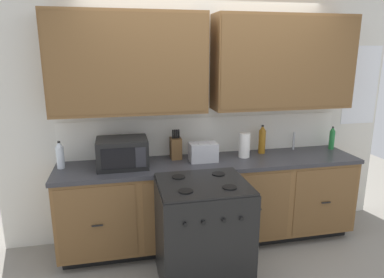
% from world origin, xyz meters
% --- Properties ---
extents(ground_plane, '(8.00, 8.00, 0.00)m').
position_xyz_m(ground_plane, '(0.00, 0.00, 0.00)').
color(ground_plane, gray).
extents(wall_unit, '(4.26, 0.40, 2.60)m').
position_xyz_m(wall_unit, '(0.00, 0.50, 1.67)').
color(wall_unit, silver).
rests_on(wall_unit, ground_plane).
extents(counter_run, '(3.09, 0.64, 0.91)m').
position_xyz_m(counter_run, '(0.00, 0.30, 0.47)').
color(counter_run, black).
rests_on(counter_run, ground_plane).
extents(stove_range, '(0.76, 0.68, 0.95)m').
position_xyz_m(stove_range, '(-0.25, -0.33, 0.47)').
color(stove_range, black).
rests_on(stove_range, ground_plane).
extents(microwave, '(0.48, 0.37, 0.28)m').
position_xyz_m(microwave, '(-0.89, 0.31, 1.05)').
color(microwave, black).
rests_on(microwave, counter_run).
extents(toaster, '(0.28, 0.18, 0.19)m').
position_xyz_m(toaster, '(-0.09, 0.31, 1.01)').
color(toaster, '#B7B7BC').
rests_on(toaster, counter_run).
extents(knife_block, '(0.11, 0.14, 0.31)m').
position_xyz_m(knife_block, '(-0.34, 0.46, 1.03)').
color(knife_block, brown).
rests_on(knife_block, counter_run).
extents(sink_faucet, '(0.02, 0.02, 0.20)m').
position_xyz_m(sink_faucet, '(1.02, 0.51, 1.01)').
color(sink_faucet, '#B2B5BA').
rests_on(sink_faucet, counter_run).
extents(paper_towel_roll, '(0.12, 0.12, 0.26)m').
position_xyz_m(paper_towel_roll, '(0.37, 0.36, 1.04)').
color(paper_towel_roll, white).
rests_on(paper_towel_roll, counter_run).
extents(bottle_clear, '(0.07, 0.07, 0.27)m').
position_xyz_m(bottle_clear, '(-1.47, 0.39, 1.04)').
color(bottle_clear, silver).
rests_on(bottle_clear, counter_run).
extents(bottle_amber, '(0.08, 0.08, 0.31)m').
position_xyz_m(bottle_amber, '(0.61, 0.46, 1.07)').
color(bottle_amber, '#9E6619').
rests_on(bottle_amber, counter_run).
extents(bottle_green, '(0.06, 0.06, 0.26)m').
position_xyz_m(bottle_green, '(1.46, 0.44, 1.04)').
color(bottle_green, '#237A38').
rests_on(bottle_green, counter_run).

